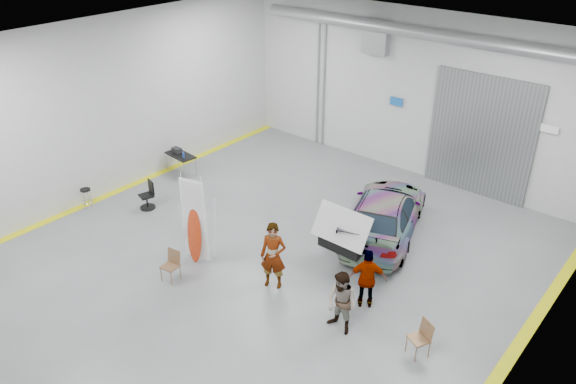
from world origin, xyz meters
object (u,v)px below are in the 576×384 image
Objects in this scene: person_a at (273,256)px; work_table at (179,154)px; folding_chair_near at (171,271)px; office_chair at (148,196)px; folding_chair_far at (418,345)px; sedan_car at (384,214)px; person_b at (342,303)px; surfboard_display at (193,227)px; shop_stool at (87,198)px; person_c at (367,279)px.

work_table is at bearing 132.50° from person_a.
folding_chair_near is 0.92× the size of office_chair.
folding_chair_far is at bearing -22.88° from person_a.
work_table is (-4.90, 4.55, 0.50)m from folding_chair_near.
person_b reaches higher than sedan_car.
surfboard_display is 5.13m from shop_stool.
folding_chair_near is at bearing -138.54° from folding_chair_far.
person_a is 1.49× the size of work_table.
shop_stool is at bearing -171.83° from person_b.
folding_chair_near is at bearing -159.20° from person_b.
folding_chair_near is at bearing -5.91° from person_c.
person_a is 1.15× the size of person_b.
work_table is (-9.56, 2.07, -0.06)m from person_c.
person_b is at bearing -18.65° from work_table.
surfboard_display is at bearing -0.59° from office_chair.
person_c is 10.08m from shop_stool.
person_c is 5.31m from folding_chair_near.
person_b is 2.38× the size of shop_stool.
office_chair is at bearing 141.88° from folding_chair_near.
person_c is 1.30× the size of work_table.
work_table is (-11.41, 2.77, 0.49)m from folding_chair_far.
work_table is at bearing 84.40° from shop_stool.
person_b is 0.99× the size of person_c.
person_c reaches higher than folding_chair_far.
office_chair is (-3.49, 1.06, -0.69)m from surfboard_display.
sedan_car is at bearing 52.47° from person_a.
person_a is at bearing -13.64° from person_c.
person_c is at bearing -12.22° from work_table.
person_b is 1.88× the size of folding_chair_near.
shop_stool is at bearing 168.20° from surfboard_display.
person_b is at bearing 2.92° from shop_stool.
person_c reaches higher than work_table.
folding_chair_near is (-2.30, -1.60, -0.68)m from person_a.
folding_chair_far is 1.28× the size of shop_stool.
person_a is 2.16× the size of folding_chair_near.
surfboard_display is (-4.89, -0.25, 0.29)m from person_b.
work_table is at bearing -46.10° from person_c.
folding_chair_far is (1.85, -0.70, -0.56)m from person_c.
person_b reaches higher than office_chair.
person_a is 0.69× the size of surfboard_display.
person_b is 9.99m from shop_stool.
shop_stool is 2.05m from office_chair.
office_chair is at bearing -31.38° from person_c.
folding_chair_far is (4.21, 0.18, -0.68)m from person_a.
folding_chair_far is (6.71, 0.73, -0.83)m from surfboard_display.
folding_chair_far is 10.20m from office_chair.
surfboard_display is 3.95× the size of shop_stool.
person_c reaches higher than office_chair.
person_b reaches higher than shop_stool.
sedan_car is at bearing 156.21° from folding_chair_far.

